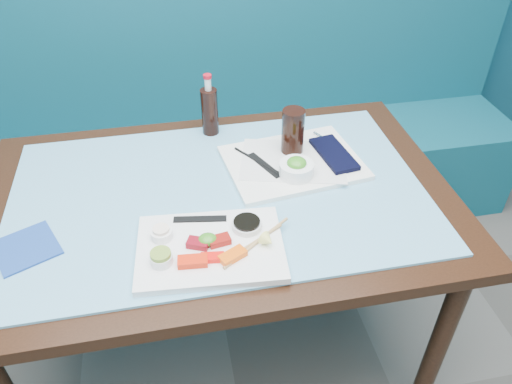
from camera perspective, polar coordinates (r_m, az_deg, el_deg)
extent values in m
cube|color=#0E4E5D|center=(2.42, -6.17, 1.31)|extent=(3.00, 0.55, 0.45)
cube|color=#0E4E5D|center=(2.36, -7.57, 13.73)|extent=(3.00, 0.12, 0.95)
cube|color=black|center=(1.50, -4.23, -0.91)|extent=(1.40, 0.90, 0.04)
cylinder|color=black|center=(1.71, 20.20, -15.88)|extent=(0.06, 0.06, 0.71)
cylinder|color=black|center=(2.09, -22.34, -4.50)|extent=(0.06, 0.06, 0.71)
cylinder|color=black|center=(2.15, 11.40, -0.37)|extent=(0.06, 0.06, 0.71)
cube|color=#67ABCE|center=(1.49, -4.28, -0.20)|extent=(1.22, 0.76, 0.01)
cube|color=white|center=(1.30, -5.23, -6.42)|extent=(0.40, 0.30, 0.02)
cube|color=red|center=(1.25, -7.26, -7.87)|extent=(0.08, 0.04, 0.02)
cube|color=#F51109|center=(1.26, -4.99, -7.47)|extent=(0.06, 0.04, 0.01)
cube|color=#FF5B0A|center=(1.25, -2.68, -7.29)|extent=(0.08, 0.06, 0.02)
cube|color=maroon|center=(1.29, -6.63, -5.85)|extent=(0.07, 0.05, 0.02)
cube|color=maroon|center=(1.29, -4.20, -5.54)|extent=(0.06, 0.04, 0.02)
ellipsoid|color=#38821E|center=(1.29, -5.56, -5.42)|extent=(0.05, 0.05, 0.03)
cylinder|color=white|center=(1.26, -10.77, -7.53)|extent=(0.07, 0.07, 0.02)
cylinder|color=olive|center=(1.25, -10.86, -6.98)|extent=(0.05, 0.05, 0.01)
cylinder|color=white|center=(1.33, -10.73, -4.73)|extent=(0.06, 0.06, 0.02)
cylinder|color=#FFE7D1|center=(1.32, -10.82, -4.21)|extent=(0.04, 0.04, 0.01)
cylinder|color=silver|center=(1.33, -1.05, -3.79)|extent=(0.10, 0.10, 0.02)
cylinder|color=black|center=(1.33, -1.06, -3.43)|extent=(0.08, 0.08, 0.01)
cone|color=#FFFA78|center=(1.28, 1.36, -5.57)|extent=(0.05, 0.05, 0.04)
cube|color=black|center=(1.37, -6.42, -3.09)|extent=(0.15, 0.05, 0.00)
cylinder|color=#A17C4B|center=(1.29, -0.31, -5.83)|extent=(0.18, 0.11, 0.01)
cylinder|color=tan|center=(1.29, 0.12, -5.75)|extent=(0.20, 0.15, 0.01)
cube|color=white|center=(1.60, 4.24, 3.37)|extent=(0.45, 0.36, 0.02)
cube|color=silver|center=(1.59, 4.26, 3.62)|extent=(0.38, 0.31, 0.00)
cylinder|color=white|center=(1.52, 4.63, 2.60)|extent=(0.13, 0.13, 0.04)
ellipsoid|color=#388D20|center=(1.50, 4.68, 3.34)|extent=(0.08, 0.08, 0.03)
cylinder|color=black|center=(1.60, 4.23, 6.94)|extent=(0.09, 0.09, 0.15)
cube|color=black|center=(1.62, 8.89, 4.32)|extent=(0.12, 0.21, 0.02)
cylinder|color=silver|center=(1.71, 7.59, 6.18)|extent=(0.05, 0.08, 0.01)
cylinder|color=black|center=(1.56, 0.83, 3.10)|extent=(0.15, 0.23, 0.01)
cylinder|color=black|center=(1.56, 1.12, 3.10)|extent=(0.12, 0.17, 0.01)
cube|color=black|center=(1.56, 0.98, 3.07)|extent=(0.09, 0.15, 0.00)
cylinder|color=black|center=(1.73, -5.32, 9.13)|extent=(0.07, 0.07, 0.16)
cylinder|color=white|center=(1.68, -5.52, 12.18)|extent=(0.03, 0.03, 0.04)
cylinder|color=red|center=(1.67, -5.58, 13.02)|extent=(0.03, 0.03, 0.01)
cube|color=navy|center=(1.44, -24.80, -5.82)|extent=(0.20, 0.20, 0.01)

